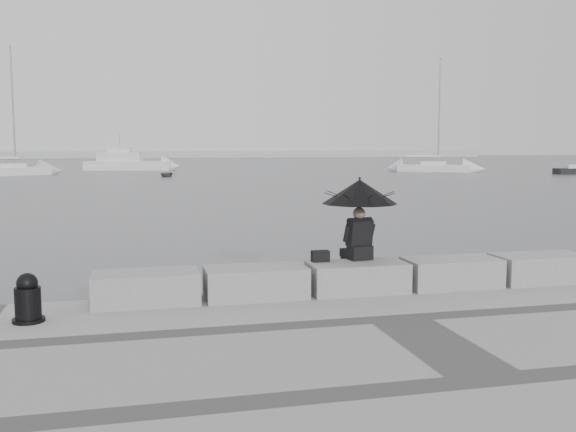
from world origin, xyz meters
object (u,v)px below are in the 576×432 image
object	(u,v)px
sailboat_right	(433,167)
dinghy	(166,174)
mooring_bollard	(28,302)
motor_cruiser	(129,163)
seated_person	(360,199)
sailboat_left	(11,170)

from	to	relation	value
sailboat_right	dinghy	world-z (taller)	sailboat_right
mooring_bollard	motor_cruiser	xyz separation A→B (m)	(0.84, 71.18, 0.10)
seated_person	motor_cruiser	bearing A→B (deg)	83.34
dinghy	sailboat_right	bearing A→B (deg)	15.94
mooring_bollard	motor_cruiser	world-z (taller)	motor_cruiser
sailboat_left	sailboat_right	world-z (taller)	same
motor_cruiser	dinghy	distance (m)	17.81
sailboat_left	motor_cruiser	size ratio (longest dim) A/B	1.21
seated_person	dinghy	world-z (taller)	seated_person
sailboat_left	dinghy	bearing A→B (deg)	-49.78
mooring_bollard	dinghy	bearing A→B (deg)	85.25
seated_person	motor_cruiser	size ratio (longest dim) A/B	0.13
sailboat_right	motor_cruiser	size ratio (longest dim) A/B	1.21
mooring_bollard	sailboat_right	xyz separation A→B (m)	(34.82, 58.46, -0.27)
seated_person	sailboat_left	size ratio (longest dim) A/B	0.11
seated_person	mooring_bollard	world-z (taller)	seated_person
mooring_bollard	dinghy	xyz separation A→B (m)	(4.47, 53.75, -0.56)
dinghy	motor_cruiser	bearing A→B (deg)	108.88
sailboat_right	dinghy	xyz separation A→B (m)	(-30.36, -4.71, -0.28)
mooring_bollard	motor_cruiser	bearing A→B (deg)	89.32
sailboat_left	motor_cruiser	distance (m)	16.16
dinghy	sailboat_left	bearing A→B (deg)	165.51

